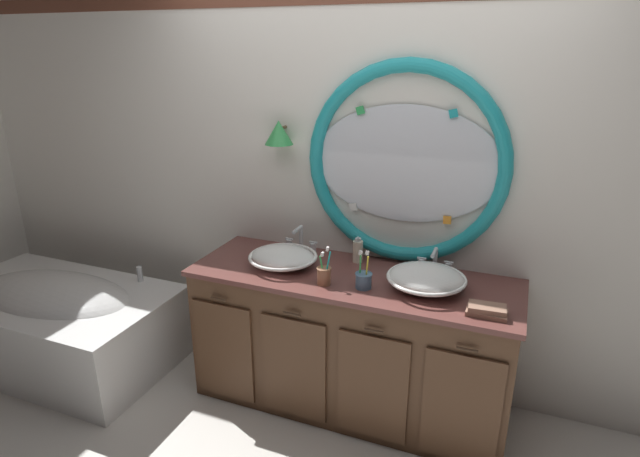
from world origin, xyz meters
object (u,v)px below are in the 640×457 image
at_px(sink_basin_left, 283,257).
at_px(sink_basin_right, 426,278).
at_px(toothbrush_holder_left, 324,275).
at_px(bathtub, 58,320).
at_px(soap_dispenser, 358,251).
at_px(toothbrush_holder_right, 364,279).
at_px(folded_hand_towel, 487,310).

xyz_separation_m(sink_basin_left, sink_basin_right, (0.84, 0.00, 0.01)).
bearing_deg(toothbrush_holder_left, bathtub, -174.77).
bearing_deg(soap_dispenser, toothbrush_holder_right, -67.00).
xyz_separation_m(sink_basin_right, toothbrush_holder_left, (-0.52, -0.14, -0.01)).
bearing_deg(toothbrush_holder_right, soap_dispenser, 113.00).
height_order(toothbrush_holder_left, soap_dispenser, toothbrush_holder_left).
relative_size(sink_basin_right, toothbrush_holder_right, 1.92).
bearing_deg(folded_hand_towel, toothbrush_holder_left, 178.59).
bearing_deg(bathtub, folded_hand_towel, 3.16).
bearing_deg(folded_hand_towel, bathtub, -176.84).
height_order(bathtub, toothbrush_holder_right, toothbrush_holder_right).
distance_m(toothbrush_holder_left, soap_dispenser, 0.37).
xyz_separation_m(sink_basin_right, toothbrush_holder_right, (-0.31, -0.10, -0.02)).
distance_m(sink_basin_left, toothbrush_holder_right, 0.54).
relative_size(bathtub, toothbrush_holder_left, 7.00).
distance_m(bathtub, sink_basin_right, 2.49).
relative_size(toothbrush_holder_right, folded_hand_towel, 1.15).
relative_size(bathtub, toothbrush_holder_right, 7.08).
relative_size(sink_basin_right, folded_hand_towel, 2.20).
distance_m(toothbrush_holder_right, folded_hand_towel, 0.64).
relative_size(toothbrush_holder_left, toothbrush_holder_right, 1.01).
height_order(bathtub, toothbrush_holder_left, toothbrush_holder_left).
bearing_deg(sink_basin_right, bathtub, -172.59).
xyz_separation_m(toothbrush_holder_left, toothbrush_holder_right, (0.21, 0.04, -0.01)).
distance_m(sink_basin_left, folded_hand_towel, 1.18).
height_order(toothbrush_holder_right, soap_dispenser, toothbrush_holder_right).
relative_size(sink_basin_left, folded_hand_towel, 2.13).
height_order(toothbrush_holder_left, folded_hand_towel, toothbrush_holder_left).
bearing_deg(folded_hand_towel, sink_basin_left, 172.11).
distance_m(bathtub, soap_dispenser, 2.10).
height_order(bathtub, soap_dispenser, soap_dispenser).
xyz_separation_m(soap_dispenser, folded_hand_towel, (0.78, -0.38, -0.05)).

